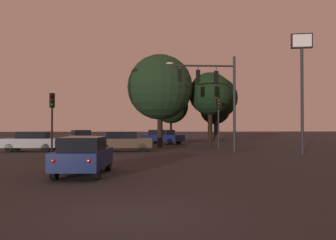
{
  "coord_description": "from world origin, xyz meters",
  "views": [
    {
      "loc": [
        0.33,
        -7.75,
        1.96
      ],
      "look_at": [
        1.72,
        17.65,
        2.38
      ],
      "focal_mm": 37.53,
      "sensor_mm": 36.0,
      "label": 1
    }
  ],
  "objects_px": {
    "car_crossing_right": "(123,141)",
    "tree_behind_sign": "(210,94)",
    "traffic_signal_mast_arm": "(214,87)",
    "traffic_light_corner_left": "(219,113)",
    "car_crossing_left": "(32,141)",
    "car_parked_lot": "(162,137)",
    "tree_lot_edge": "(215,109)",
    "store_sign_illuminated": "(302,67)",
    "car_far_lane": "(81,137)",
    "tree_right_cluster": "(171,106)",
    "traffic_light_corner_right": "(52,112)",
    "tree_left_far": "(160,87)",
    "tree_center_horizon": "(216,98)",
    "car_nearside_lane": "(84,155)"
  },
  "relations": [
    {
      "from": "traffic_light_corner_left",
      "to": "store_sign_illuminated",
      "type": "bearing_deg",
      "value": -55.18
    },
    {
      "from": "traffic_light_corner_right",
      "to": "car_far_lane",
      "type": "height_order",
      "value": "traffic_light_corner_right"
    },
    {
      "from": "car_parked_lot",
      "to": "tree_lot_edge",
      "type": "distance_m",
      "value": 14.93
    },
    {
      "from": "traffic_light_corner_left",
      "to": "tree_center_horizon",
      "type": "relative_size",
      "value": 0.53
    },
    {
      "from": "traffic_signal_mast_arm",
      "to": "traffic_light_corner_left",
      "type": "relative_size",
      "value": 1.68
    },
    {
      "from": "tree_center_horizon",
      "to": "car_far_lane",
      "type": "bearing_deg",
      "value": -156.58
    },
    {
      "from": "car_crossing_left",
      "to": "car_parked_lot",
      "type": "height_order",
      "value": "same"
    },
    {
      "from": "tree_center_horizon",
      "to": "tree_behind_sign",
      "type": "bearing_deg",
      "value": -104.0
    },
    {
      "from": "car_crossing_left",
      "to": "tree_left_far",
      "type": "distance_m",
      "value": 11.89
    },
    {
      "from": "tree_behind_sign",
      "to": "tree_center_horizon",
      "type": "height_order",
      "value": "tree_center_horizon"
    },
    {
      "from": "car_crossing_right",
      "to": "tree_right_cluster",
      "type": "bearing_deg",
      "value": 76.12
    },
    {
      "from": "tree_center_horizon",
      "to": "car_parked_lot",
      "type": "bearing_deg",
      "value": -139.34
    },
    {
      "from": "tree_lot_edge",
      "to": "tree_left_far",
      "type": "bearing_deg",
      "value": -115.17
    },
    {
      "from": "traffic_light_corner_left",
      "to": "tree_behind_sign",
      "type": "xyz_separation_m",
      "value": [
        -0.17,
        3.14,
        1.91
      ]
    },
    {
      "from": "car_nearside_lane",
      "to": "car_crossing_left",
      "type": "xyz_separation_m",
      "value": [
        -6.3,
        13.0,
        -0.0
      ]
    },
    {
      "from": "car_crossing_left",
      "to": "tree_lot_edge",
      "type": "relative_size",
      "value": 0.63
    },
    {
      "from": "tree_center_horizon",
      "to": "tree_lot_edge",
      "type": "distance_m",
      "value": 6.21
    },
    {
      "from": "traffic_signal_mast_arm",
      "to": "traffic_light_corner_left",
      "type": "height_order",
      "value": "traffic_signal_mast_arm"
    },
    {
      "from": "store_sign_illuminated",
      "to": "tree_right_cluster",
      "type": "xyz_separation_m",
      "value": [
        -7.4,
        23.52,
        -1.34
      ]
    },
    {
      "from": "tree_behind_sign",
      "to": "tree_lot_edge",
      "type": "distance_m",
      "value": 17.56
    },
    {
      "from": "car_crossing_right",
      "to": "tree_left_far",
      "type": "relative_size",
      "value": 0.52
    },
    {
      "from": "store_sign_illuminated",
      "to": "tree_left_far",
      "type": "distance_m",
      "value": 12.74
    },
    {
      "from": "traffic_light_corner_left",
      "to": "car_far_lane",
      "type": "bearing_deg",
      "value": 149.95
    },
    {
      "from": "traffic_light_corner_left",
      "to": "tree_lot_edge",
      "type": "relative_size",
      "value": 0.66
    },
    {
      "from": "car_nearside_lane",
      "to": "car_far_lane",
      "type": "distance_m",
      "value": 23.32
    },
    {
      "from": "tree_lot_edge",
      "to": "car_far_lane",
      "type": "bearing_deg",
      "value": -142.31
    },
    {
      "from": "traffic_light_corner_left",
      "to": "tree_right_cluster",
      "type": "distance_m",
      "value": 17.46
    },
    {
      "from": "car_crossing_right",
      "to": "traffic_light_corner_left",
      "type": "bearing_deg",
      "value": 18.6
    },
    {
      "from": "traffic_light_corner_right",
      "to": "tree_lot_edge",
      "type": "relative_size",
      "value": 0.61
    },
    {
      "from": "car_far_lane",
      "to": "traffic_light_corner_left",
      "type": "bearing_deg",
      "value": -30.05
    },
    {
      "from": "traffic_light_corner_right",
      "to": "tree_left_far",
      "type": "bearing_deg",
      "value": 53.56
    },
    {
      "from": "tree_left_far",
      "to": "car_far_lane",
      "type": "bearing_deg",
      "value": 147.02
    },
    {
      "from": "car_nearside_lane",
      "to": "car_crossing_left",
      "type": "relative_size",
      "value": 1.0
    },
    {
      "from": "tree_left_far",
      "to": "car_crossing_left",
      "type": "bearing_deg",
      "value": -154.88
    },
    {
      "from": "traffic_signal_mast_arm",
      "to": "car_far_lane",
      "type": "relative_size",
      "value": 1.64
    },
    {
      "from": "car_nearside_lane",
      "to": "car_far_lane",
      "type": "height_order",
      "value": "same"
    },
    {
      "from": "traffic_light_corner_right",
      "to": "car_parked_lot",
      "type": "bearing_deg",
      "value": 64.12
    },
    {
      "from": "car_parked_lot",
      "to": "store_sign_illuminated",
      "type": "relative_size",
      "value": 0.57
    },
    {
      "from": "car_crossing_right",
      "to": "tree_behind_sign",
      "type": "xyz_separation_m",
      "value": [
        7.69,
        5.78,
        4.15
      ]
    },
    {
      "from": "car_far_lane",
      "to": "store_sign_illuminated",
      "type": "height_order",
      "value": "store_sign_illuminated"
    },
    {
      "from": "traffic_signal_mast_arm",
      "to": "tree_center_horizon",
      "type": "height_order",
      "value": "tree_center_horizon"
    },
    {
      "from": "tree_lot_edge",
      "to": "store_sign_illuminated",
      "type": "bearing_deg",
      "value": -88.12
    },
    {
      "from": "tree_right_cluster",
      "to": "car_crossing_left",
      "type": "bearing_deg",
      "value": -121.26
    },
    {
      "from": "car_nearside_lane",
      "to": "car_parked_lot",
      "type": "xyz_separation_m",
      "value": [
        4.06,
        23.57,
        0.0
      ]
    },
    {
      "from": "car_far_lane",
      "to": "tree_behind_sign",
      "type": "bearing_deg",
      "value": -18.84
    },
    {
      "from": "traffic_light_corner_left",
      "to": "car_crossing_left",
      "type": "height_order",
      "value": "traffic_light_corner_left"
    },
    {
      "from": "traffic_light_corner_left",
      "to": "tree_center_horizon",
      "type": "xyz_separation_m",
      "value": [
        2.61,
        14.26,
        2.43
      ]
    },
    {
      "from": "traffic_signal_mast_arm",
      "to": "store_sign_illuminated",
      "type": "xyz_separation_m",
      "value": [
        5.47,
        -2.96,
        1.0
      ]
    },
    {
      "from": "traffic_signal_mast_arm",
      "to": "car_crossing_right",
      "type": "distance_m",
      "value": 8.01
    },
    {
      "from": "tree_behind_sign",
      "to": "tree_center_horizon",
      "type": "xyz_separation_m",
      "value": [
        2.77,
        11.12,
        0.52
      ]
    }
  ]
}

